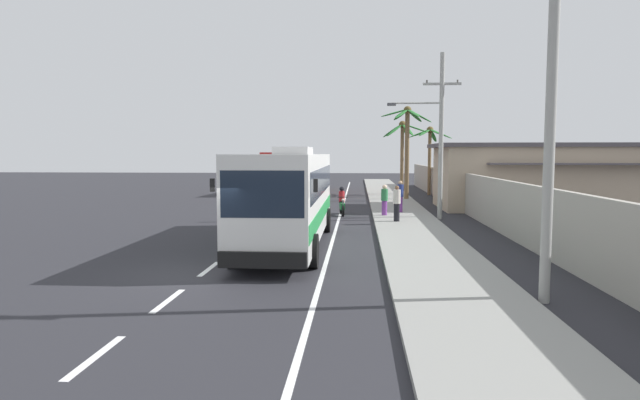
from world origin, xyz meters
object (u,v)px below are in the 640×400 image
(utility_pole_nearest, at_px, (550,69))
(palm_nearest, at_px, (402,141))
(coach_bus_foreground, at_px, (289,194))
(motorcycle_beside_bus, at_px, (342,203))
(coach_bus_far_lane, at_px, (289,170))
(pedestrian_midwalk, at_px, (400,196))
(pedestrian_near_kerb, at_px, (384,199))
(palm_third, at_px, (407,135))
(roadside_building, at_px, (556,176))
(pedestrian_far_walk, at_px, (397,203))
(utility_pole_mid, at_px, (439,132))
(palm_second, at_px, (429,144))

(utility_pole_nearest, relative_size, palm_nearest, 1.67)
(coach_bus_foreground, distance_m, motorcycle_beside_bus, 10.22)
(coach_bus_far_lane, height_order, pedestrian_midwalk, coach_bus_far_lane)
(pedestrian_near_kerb, relative_size, pedestrian_midwalk, 0.92)
(palm_nearest, bearing_deg, coach_bus_foreground, -104.55)
(palm_third, bearing_deg, coach_bus_far_lane, 141.05)
(motorcycle_beside_bus, bearing_deg, coach_bus_foreground, -99.39)
(roadside_building, bearing_deg, pedestrian_far_walk, -142.38)
(pedestrian_near_kerb, xyz_separation_m, utility_pole_mid, (2.73, -0.47, 3.54))
(palm_second, bearing_deg, pedestrian_midwalk, -103.42)
(pedestrian_midwalk, distance_m, pedestrian_far_walk, 4.17)
(roadside_building, bearing_deg, utility_pole_nearest, -110.29)
(pedestrian_midwalk, bearing_deg, roadside_building, 76.17)
(utility_pole_nearest, bearing_deg, coach_bus_far_lane, 106.61)
(utility_pole_mid, bearing_deg, coach_bus_far_lane, 118.49)
(pedestrian_far_walk, relative_size, roadside_building, 0.12)
(coach_bus_far_lane, xyz_separation_m, roadside_building, (18.30, -13.07, 0.06))
(pedestrian_far_walk, distance_m, utility_pole_nearest, 14.44)
(motorcycle_beside_bus, distance_m, pedestrian_midwalk, 3.31)
(coach_bus_foreground, bearing_deg, pedestrian_far_walk, 54.96)
(pedestrian_far_walk, xyz_separation_m, palm_second, (3.97, 18.75, 3.17))
(coach_bus_foreground, xyz_separation_m, coach_bus_far_lane, (-3.57, 27.32, 0.07))
(coach_bus_foreground, xyz_separation_m, utility_pole_mid, (6.69, 8.42, 2.62))
(coach_bus_foreground, height_order, pedestrian_near_kerb, coach_bus_foreground)
(coach_bus_foreground, relative_size, roadside_building, 0.77)
(pedestrian_near_kerb, bearing_deg, palm_third, -43.07)
(pedestrian_near_kerb, distance_m, utility_pole_nearest, 16.98)
(pedestrian_midwalk, bearing_deg, pedestrian_near_kerb, -66.32)
(motorcycle_beside_bus, relative_size, pedestrian_midwalk, 1.11)
(palm_third, bearing_deg, roadside_building, -31.36)
(pedestrian_midwalk, height_order, roadside_building, roadside_building)
(motorcycle_beside_bus, relative_size, palm_second, 0.35)
(palm_second, bearing_deg, coach_bus_foreground, -108.52)
(palm_nearest, distance_m, roadside_building, 12.72)
(utility_pole_mid, bearing_deg, pedestrian_near_kerb, 170.29)
(palm_nearest, bearing_deg, coach_bus_far_lane, 156.89)
(motorcycle_beside_bus, xyz_separation_m, utility_pole_mid, (5.03, -1.58, 3.88))
(utility_pole_nearest, height_order, utility_pole_mid, utility_pole_nearest)
(coach_bus_foreground, distance_m, utility_pole_nearest, 10.50)
(pedestrian_far_walk, bearing_deg, coach_bus_foreground, 14.31)
(palm_nearest, height_order, palm_second, palm_nearest)
(pedestrian_near_kerb, xyz_separation_m, pedestrian_far_walk, (0.47, -2.58, 0.06))
(pedestrian_midwalk, bearing_deg, coach_bus_foreground, -60.17)
(coach_bus_far_lane, bearing_deg, roadside_building, -35.53)
(coach_bus_far_lane, xyz_separation_m, pedestrian_midwalk, (8.48, -16.87, -0.91))
(pedestrian_near_kerb, distance_m, roadside_building, 12.08)
(utility_pole_nearest, bearing_deg, motorcycle_beside_bus, 106.43)
(coach_bus_far_lane, distance_m, palm_third, 12.70)
(pedestrian_midwalk, relative_size, roadside_building, 0.12)
(palm_nearest, bearing_deg, palm_second, 37.86)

